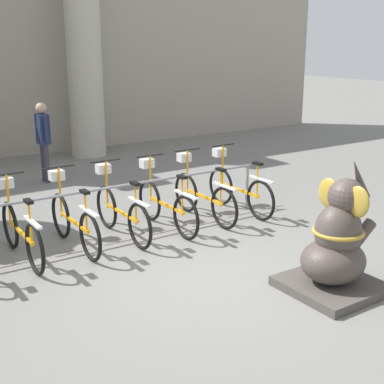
# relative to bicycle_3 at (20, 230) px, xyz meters

# --- Properties ---
(ground_plane) EXTENTS (60.00, 60.00, 0.00)m
(ground_plane) POSITION_rel_bicycle_3_xyz_m (1.81, -1.83, -0.41)
(ground_plane) COLOR slate
(building_facade) EXTENTS (20.00, 0.20, 6.00)m
(building_facade) POSITION_rel_bicycle_3_xyz_m (1.81, 6.77, 2.59)
(building_facade) COLOR #A39E8E
(building_facade) RESTS_ON ground_plane
(column_right) EXTENTS (1.06, 1.06, 5.16)m
(column_right) POSITION_rel_bicycle_3_xyz_m (3.43, 5.77, 2.21)
(column_right) COLOR #BCB7A8
(column_right) RESTS_ON ground_plane
(bike_rack) EXTENTS (6.47, 0.05, 0.77)m
(bike_rack) POSITION_rel_bicycle_3_xyz_m (0.73, 0.12, 0.24)
(bike_rack) COLOR gray
(bike_rack) RESTS_ON ground_plane
(bicycle_3) EXTENTS (0.48, 1.73, 1.08)m
(bicycle_3) POSITION_rel_bicycle_3_xyz_m (0.00, 0.00, 0.00)
(bicycle_3) COLOR black
(bicycle_3) RESTS_ON ground_plane
(bicycle_4) EXTENTS (0.48, 1.73, 1.08)m
(bicycle_4) POSITION_rel_bicycle_3_xyz_m (0.73, 0.02, 0.00)
(bicycle_4) COLOR black
(bicycle_4) RESTS_ON ground_plane
(bicycle_5) EXTENTS (0.48, 1.73, 1.08)m
(bicycle_5) POSITION_rel_bicycle_3_xyz_m (1.47, 0.03, 0.00)
(bicycle_5) COLOR black
(bicycle_5) RESTS_ON ground_plane
(bicycle_6) EXTENTS (0.48, 1.73, 1.08)m
(bicycle_6) POSITION_rel_bicycle_3_xyz_m (2.20, -0.02, 0.00)
(bicycle_6) COLOR black
(bicycle_6) RESTS_ON ground_plane
(bicycle_7) EXTENTS (0.48, 1.73, 1.08)m
(bicycle_7) POSITION_rel_bicycle_3_xyz_m (2.94, 0.04, 0.00)
(bicycle_7) COLOR black
(bicycle_7) RESTS_ON ground_plane
(bicycle_8) EXTENTS (0.48, 1.73, 1.08)m
(bicycle_8) POSITION_rel_bicycle_3_xyz_m (3.67, 0.04, 0.00)
(bicycle_8) COLOR black
(bicycle_8) RESTS_ON ground_plane
(elephant_statue) EXTENTS (1.02, 1.02, 1.55)m
(elephant_statue) POSITION_rel_bicycle_3_xyz_m (2.74, -2.91, 0.12)
(elephant_statue) COLOR #4C4742
(elephant_statue) RESTS_ON ground_plane
(person_pedestrian) EXTENTS (0.21, 0.47, 1.62)m
(person_pedestrian) POSITION_rel_bicycle_3_xyz_m (1.63, 3.78, 0.56)
(person_pedestrian) COLOR #383342
(person_pedestrian) RESTS_ON ground_plane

